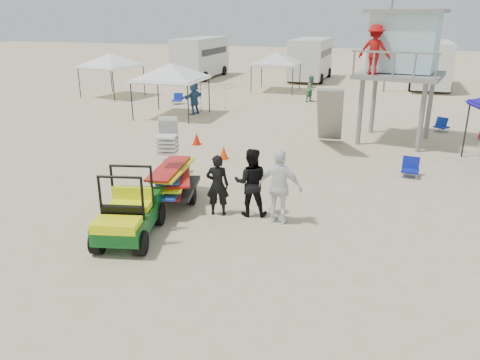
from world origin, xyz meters
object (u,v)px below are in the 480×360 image
(man_left, at_px, (218,185))
(surf_trailer, at_px, (171,174))
(lifeguard_tower, at_px, (400,47))
(utility_cart, at_px, (127,208))

(man_left, bearing_deg, surf_trailer, -26.72)
(surf_trailer, bearing_deg, lifeguard_tower, 58.68)
(utility_cart, distance_m, lifeguard_tower, 13.37)
(surf_trailer, distance_m, man_left, 1.55)
(utility_cart, relative_size, surf_trailer, 0.96)
(surf_trailer, bearing_deg, man_left, -11.20)
(surf_trailer, relative_size, man_left, 1.52)
(utility_cart, relative_size, lifeguard_tower, 0.47)
(surf_trailer, relative_size, lifeguard_tower, 0.49)
(utility_cart, xyz_separation_m, lifeguard_tower, (5.71, 11.70, 3.06))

